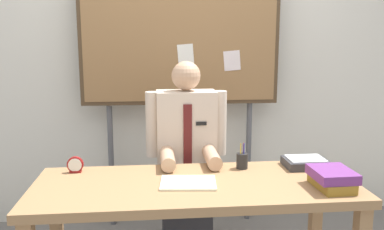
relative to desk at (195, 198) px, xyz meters
name	(u,v)px	position (x,y,z in m)	size (l,w,h in m)	color
back_wall	(179,60)	(0.00, 1.26, 0.70)	(6.40, 0.08, 2.70)	silver
desk	(195,198)	(0.00, 0.00, 0.00)	(1.79, 0.70, 0.74)	#9E754C
person	(186,168)	(0.00, 0.56, -0.01)	(0.55, 0.56, 1.38)	#2D2D33
bulletin_board	(181,29)	(0.00, 1.06, 0.95)	(1.55, 0.09, 2.23)	#4C3823
book_stack	(332,178)	(0.72, -0.16, 0.14)	(0.21, 0.26, 0.10)	olive
open_notebook	(188,183)	(-0.04, -0.02, 0.10)	(0.30, 0.23, 0.01)	#F4EFCC
desk_clock	(75,165)	(-0.69, 0.25, 0.13)	(0.10, 0.04, 0.10)	maroon
pen_holder	(242,161)	(0.31, 0.22, 0.14)	(0.07, 0.07, 0.16)	#262626
paper_tray	(306,163)	(0.72, 0.21, 0.12)	(0.26, 0.20, 0.06)	#333338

